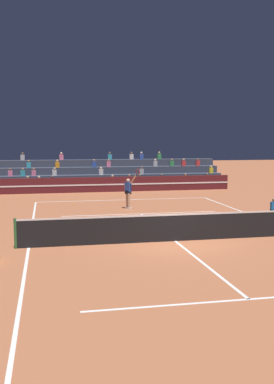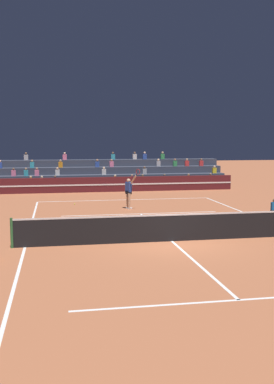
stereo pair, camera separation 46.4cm
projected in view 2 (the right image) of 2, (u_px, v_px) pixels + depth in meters
name	position (u px, v px, depth m)	size (l,w,h in m)	color
ground_plane	(172.00, 241.00, 17.25)	(120.00, 120.00, 0.00)	#AD603D
court_lines	(172.00, 241.00, 17.25)	(11.10, 23.90, 0.01)	white
tennis_net	(172.00, 227.00, 17.19)	(12.00, 0.10, 1.10)	#2D6B38
sponsor_banner_wall	(115.00, 184.00, 33.27)	(18.00, 0.26, 1.10)	#51191E
bleacher_stand	(110.00, 177.00, 36.33)	(18.44, 3.80, 2.83)	#383D4C
ball_kid_courtside	(274.00, 209.00, 23.12)	(0.30, 0.36, 0.84)	black
tennis_player	(129.00, 192.00, 25.02)	(0.73, 1.11, 2.35)	tan
tennis_ball	(75.00, 204.00, 26.78)	(0.07, 0.07, 0.07)	#C6DB33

